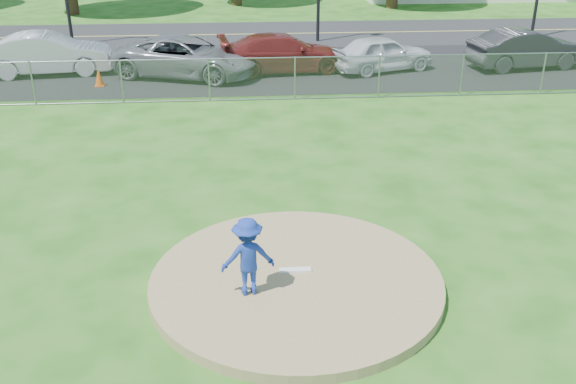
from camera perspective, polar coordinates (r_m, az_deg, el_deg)
name	(u,v)px	position (r m, az deg, el deg)	size (l,w,h in m)	color
ground	(270,117)	(21.11, -1.65, 6.64)	(120.00, 120.00, 0.00)	#1E5312
pitchers_mound	(296,281)	(11.98, 0.73, -7.94)	(5.40, 5.40, 0.20)	#927B50
pitching_rubber	(295,270)	(12.08, 0.65, -6.95)	(0.60, 0.15, 0.04)	white
chain_link_fence	(266,79)	(22.81, -1.93, 9.99)	(40.00, 0.06, 1.50)	gray
parking_lot	(262,69)	(27.35, -2.34, 10.88)	(50.00, 8.00, 0.01)	black
street	(256,34)	(34.67, -2.83, 13.85)	(60.00, 7.00, 0.01)	#232326
pitcher	(248,257)	(11.14, -3.59, -5.76)	(0.94, 0.54, 1.45)	#1B3496
traffic_cone	(99,77)	(25.68, -16.46, 9.77)	(0.35, 0.35, 0.68)	#E7580C
parked_car_white	(48,54)	(28.00, -20.53, 11.44)	(1.74, 5.00, 1.65)	silver
parked_car_gray	(186,57)	(26.26, -9.04, 11.79)	(2.61, 5.66, 1.57)	slate
parked_car_darkred	(283,53)	(26.72, -0.42, 12.26)	(2.13, 5.25, 1.52)	maroon
parked_car_pearl	(382,53)	(27.13, 8.39, 12.11)	(1.70, 4.24, 1.44)	silver
parked_car_charcoal	(527,49)	(29.07, 20.47, 11.84)	(1.68, 4.83, 1.59)	#2A2A2C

